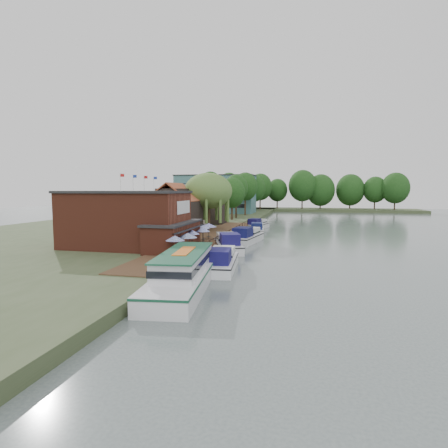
# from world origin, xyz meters

# --- Properties ---
(ground) EXTENTS (260.00, 260.00, 0.00)m
(ground) POSITION_xyz_m (0.00, 0.00, 0.00)
(ground) COLOR #4C5857
(ground) RESTS_ON ground
(land_bank) EXTENTS (50.00, 140.00, 1.00)m
(land_bank) POSITION_xyz_m (-30.00, 35.00, 0.50)
(land_bank) COLOR #384728
(land_bank) RESTS_ON ground
(quay_deck) EXTENTS (6.00, 50.00, 0.10)m
(quay_deck) POSITION_xyz_m (-8.00, 10.00, 1.05)
(quay_deck) COLOR #47301E
(quay_deck) RESTS_ON land_bank
(quay_rail) EXTENTS (0.20, 49.00, 1.00)m
(quay_rail) POSITION_xyz_m (-5.30, 10.50, 1.50)
(quay_rail) COLOR black
(quay_rail) RESTS_ON land_bank
(pub) EXTENTS (20.00, 11.00, 7.30)m
(pub) POSITION_xyz_m (-14.00, -1.00, 4.65)
(pub) COLOR maroon
(pub) RESTS_ON land_bank
(hotel_block) EXTENTS (25.40, 12.40, 12.30)m
(hotel_block) POSITION_xyz_m (-22.00, 70.00, 7.15)
(hotel_block) COLOR #38666B
(hotel_block) RESTS_ON land_bank
(cottage_a) EXTENTS (8.60, 7.60, 8.50)m
(cottage_a) POSITION_xyz_m (-15.00, 14.00, 5.25)
(cottage_a) COLOR black
(cottage_a) RESTS_ON land_bank
(cottage_b) EXTENTS (9.60, 8.60, 8.50)m
(cottage_b) POSITION_xyz_m (-18.00, 24.00, 5.25)
(cottage_b) COLOR beige
(cottage_b) RESTS_ON land_bank
(cottage_c) EXTENTS (7.60, 7.60, 8.50)m
(cottage_c) POSITION_xyz_m (-14.00, 33.00, 5.25)
(cottage_c) COLOR black
(cottage_c) RESTS_ON land_bank
(willow) EXTENTS (8.60, 8.60, 10.43)m
(willow) POSITION_xyz_m (-10.50, 19.00, 6.21)
(willow) COLOR #476B2D
(willow) RESTS_ON land_bank
(umbrella_0) EXTENTS (2.14, 2.14, 2.38)m
(umbrella_0) POSITION_xyz_m (-7.18, -6.45, 2.29)
(umbrella_0) COLOR navy
(umbrella_0) RESTS_ON quay_deck
(umbrella_1) EXTENTS (2.27, 2.27, 2.38)m
(umbrella_1) POSITION_xyz_m (-6.62, -3.90, 2.29)
(umbrella_1) COLOR navy
(umbrella_1) RESTS_ON quay_deck
(umbrella_2) EXTENTS (1.95, 1.95, 2.38)m
(umbrella_2) POSITION_xyz_m (-7.13, -0.78, 2.29)
(umbrella_2) COLOR #1B2598
(umbrella_2) RESTS_ON quay_deck
(umbrella_3) EXTENTS (1.95, 1.95, 2.38)m
(umbrella_3) POSITION_xyz_m (-6.64, 2.27, 2.29)
(umbrella_3) COLOR navy
(umbrella_3) RESTS_ON quay_deck
(umbrella_4) EXTENTS (1.98, 1.98, 2.38)m
(umbrella_4) POSITION_xyz_m (-7.52, 5.46, 2.29)
(umbrella_4) COLOR navy
(umbrella_4) RESTS_ON quay_deck
(umbrella_5) EXTENTS (2.46, 2.46, 2.38)m
(umbrella_5) POSITION_xyz_m (-7.39, 7.92, 2.29)
(umbrella_5) COLOR navy
(umbrella_5) RESTS_ON quay_deck
(cruiser_0) EXTENTS (4.39, 10.50, 2.48)m
(cruiser_0) POSITION_xyz_m (-2.09, -6.39, 1.24)
(cruiser_0) COLOR white
(cruiser_0) RESTS_ON ground
(cruiser_1) EXTENTS (6.91, 11.30, 2.64)m
(cruiser_1) POSITION_xyz_m (-3.91, 5.19, 1.32)
(cruiser_1) COLOR silver
(cruiser_1) RESTS_ON ground
(cruiser_2) EXTENTS (5.05, 11.08, 2.62)m
(cruiser_2) POSITION_xyz_m (-2.52, 13.11, 1.31)
(cruiser_2) COLOR silver
(cruiser_2) RESTS_ON ground
(cruiser_3) EXTENTS (3.89, 9.51, 2.22)m
(cruiser_3) POSITION_xyz_m (-2.47, 25.39, 1.11)
(cruiser_3) COLOR white
(cruiser_3) RESTS_ON ground
(cruiser_4) EXTENTS (5.21, 9.96, 2.29)m
(cruiser_4) POSITION_xyz_m (-3.51, 33.91, 1.14)
(cruiser_4) COLOR silver
(cruiser_4) RESTS_ON ground
(tour_boat) EXTENTS (5.91, 15.12, 3.22)m
(tour_boat) POSITION_xyz_m (-3.54, -14.27, 1.61)
(tour_boat) COLOR silver
(tour_boat) RESTS_ON ground
(swan) EXTENTS (0.44, 0.44, 0.44)m
(swan) POSITION_xyz_m (-3.16, -10.82, 0.22)
(swan) COLOR white
(swan) RESTS_ON ground
(bank_tree_0) EXTENTS (6.54, 6.54, 10.47)m
(bank_tree_0) POSITION_xyz_m (-11.13, 43.21, 6.24)
(bank_tree_0) COLOR #143811
(bank_tree_0) RESTS_ON land_bank
(bank_tree_1) EXTENTS (6.25, 6.25, 11.50)m
(bank_tree_1) POSITION_xyz_m (-11.26, 49.32, 6.75)
(bank_tree_1) COLOR #143811
(bank_tree_1) RESTS_ON land_bank
(bank_tree_2) EXTENTS (7.19, 7.19, 12.52)m
(bank_tree_2) POSITION_xyz_m (-10.58, 59.95, 7.26)
(bank_tree_2) COLOR #143811
(bank_tree_2) RESTS_ON land_bank
(bank_tree_3) EXTENTS (8.26, 8.26, 12.72)m
(bank_tree_3) POSITION_xyz_m (-10.82, 78.80, 7.36)
(bank_tree_3) COLOR #143811
(bank_tree_3) RESTS_ON land_bank
(bank_tree_4) EXTENTS (7.24, 7.24, 10.98)m
(bank_tree_4) POSITION_xyz_m (-13.49, 86.20, 6.49)
(bank_tree_4) COLOR #143811
(bank_tree_4) RESTS_ON land_bank
(bank_tree_5) EXTENTS (8.96, 8.96, 13.70)m
(bank_tree_5) POSITION_xyz_m (-10.17, 92.42, 7.85)
(bank_tree_5) COLOR #143811
(bank_tree_5) RESTS_ON land_bank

